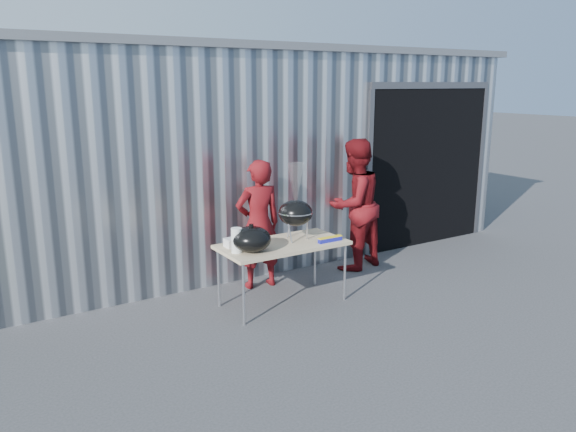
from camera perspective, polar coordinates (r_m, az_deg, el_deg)
ground at (r=6.33m, az=3.35°, el=-10.75°), size 80.00×80.00×0.00m
building at (r=10.28m, az=-7.34°, el=7.41°), size 8.20×6.20×3.10m
folding_table at (r=6.61m, az=-0.56°, el=-3.11°), size 1.50×0.75×0.75m
kettle_grill at (r=6.63m, az=0.77°, el=1.08°), size 0.42×0.42×0.93m
grill_lid at (r=6.26m, az=-3.73°, el=-2.35°), size 0.44×0.44×0.32m
paper_towels at (r=6.23m, az=-5.24°, el=-2.48°), size 0.12×0.12×0.28m
white_tub at (r=6.48m, az=-5.53°, el=-2.69°), size 0.20×0.15×0.10m
foil_box at (r=6.67m, az=4.29°, el=-2.37°), size 0.32×0.06×0.06m
person_cook at (r=7.16m, az=-3.02°, el=-0.84°), size 0.64×0.46×1.66m
person_bystander at (r=7.92m, az=6.72°, el=1.16°), size 1.02×0.86×1.85m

